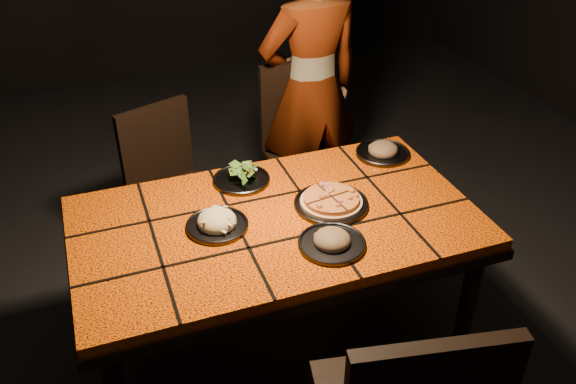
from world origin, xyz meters
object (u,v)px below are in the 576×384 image
object	(u,v)px
chair_far_right	(305,139)
plate_pasta	(217,223)
chair_far_left	(169,178)
dining_table	(276,233)
plate_pizza	(331,202)
diner	(311,90)

from	to	relation	value
chair_far_right	plate_pasta	bearing A→B (deg)	-130.32
chair_far_left	chair_far_right	xyz separation A→B (m)	(0.78, 0.06, 0.06)
dining_table	plate_pasta	bearing A→B (deg)	175.66
chair_far_right	dining_table	bearing A→B (deg)	-119.39
chair_far_right	plate_pizza	bearing A→B (deg)	-106.30
chair_far_left	plate_pizza	world-z (taller)	chair_far_left
dining_table	chair_far_left	xyz separation A→B (m)	(-0.29, 0.85, -0.17)
dining_table	diner	xyz separation A→B (m)	(0.54, 0.96, 0.15)
chair_far_left	plate_pasta	bearing A→B (deg)	-105.87
dining_table	chair_far_left	distance (m)	0.91
chair_far_right	diner	distance (m)	0.28
plate_pizza	plate_pasta	xyz separation A→B (m)	(-0.48, 0.02, 0.00)
dining_table	plate_pasta	size ratio (longest dim) A/B	6.59
chair_far_left	plate_pasta	distance (m)	0.87
diner	plate_pizza	bearing A→B (deg)	67.98
chair_far_right	plate_pasta	size ratio (longest dim) A/B	3.98
dining_table	diner	distance (m)	1.12
diner	plate_pizza	size ratio (longest dim) A/B	5.36
diner	dining_table	bearing A→B (deg)	55.96
chair_far_right	diner	xyz separation A→B (m)	(0.06, 0.06, 0.26)
dining_table	diner	size ratio (longest dim) A/B	0.98
dining_table	plate_pizza	world-z (taller)	plate_pizza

